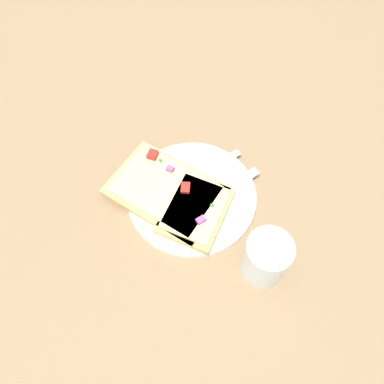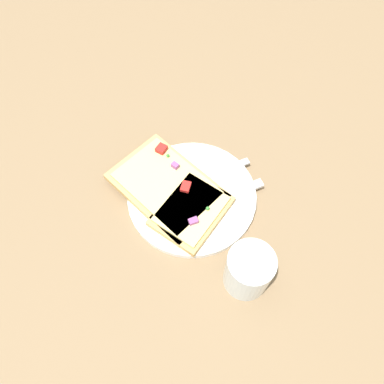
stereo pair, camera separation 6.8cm
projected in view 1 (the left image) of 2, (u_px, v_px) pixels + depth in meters
ground_plane at (192, 198)px, 0.70m from camera, size 4.00×4.00×0.00m
plate at (192, 196)px, 0.70m from camera, size 0.24×0.24×0.01m
fork at (186, 184)px, 0.70m from camera, size 0.08×0.22×0.01m
knife at (221, 193)px, 0.69m from camera, size 0.07×0.20×0.01m
pizza_slice_main at (166, 190)px, 0.69m from camera, size 0.24×0.23×0.03m
pizza_slice_corner at (196, 211)px, 0.67m from camera, size 0.17×0.17×0.03m
crumb_scatter at (170, 222)px, 0.66m from camera, size 0.05×0.04×0.01m
drinking_glass at (266, 258)px, 0.60m from camera, size 0.07×0.07×0.09m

